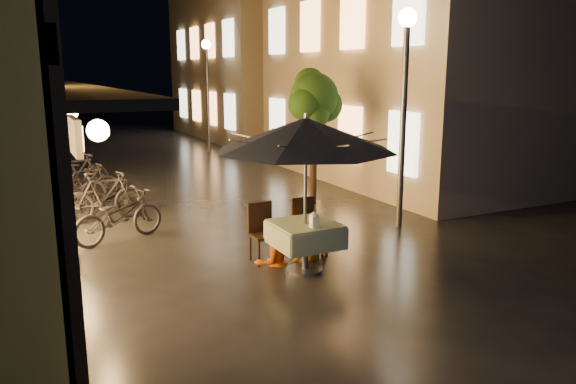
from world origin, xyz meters
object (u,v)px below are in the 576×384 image
table_lantern (314,218)px  bicycle_0 (119,216)px  cafe_table (305,235)px  streetlamp_near (405,79)px  person_orange (272,223)px  patio_umbrella (306,134)px  person_yellow (309,215)px

table_lantern → bicycle_0: 3.96m
cafe_table → bicycle_0: (-2.33, 2.89, -0.11)m
cafe_table → table_lantern: (0.00, -0.28, 0.33)m
cafe_table → bicycle_0: 3.72m
streetlamp_near → table_lantern: size_ratio=16.92×
bicycle_0 → cafe_table: bearing=-162.4°
streetlamp_near → cafe_table: size_ratio=4.27×
streetlamp_near → bicycle_0: (-5.22, 1.48, -2.44)m
person_orange → table_lantern: bearing=98.0°
patio_umbrella → cafe_table: bearing=0.0°
cafe_table → patio_umbrella: 1.56m
person_yellow → bicycle_0: (-2.69, 2.36, -0.26)m
table_lantern → person_yellow: (0.36, 0.82, -0.19)m
table_lantern → person_orange: (-0.32, 0.82, -0.24)m
bicycle_0 → person_orange: bearing=-160.8°
cafe_table → person_orange: bearing=120.7°
table_lantern → bicycle_0: bearing=126.2°
person_orange → person_yellow: person_yellow is taller
streetlamp_near → bicycle_0: 5.95m
streetlamp_near → bicycle_0: bearing=164.2°
person_yellow → bicycle_0: 3.59m
streetlamp_near → person_orange: size_ratio=3.10×
streetlamp_near → person_yellow: size_ratio=2.89×
streetlamp_near → cafe_table: streetlamp_near is taller
patio_umbrella → person_yellow: size_ratio=1.90×
patio_umbrella → table_lantern: (0.00, -0.28, -1.23)m
patio_umbrella → person_orange: (-0.32, 0.54, -1.47)m
streetlamp_near → table_lantern: 3.91m
streetlamp_near → table_lantern: streetlamp_near is taller
streetlamp_near → person_yellow: 3.46m
cafe_table → person_yellow: size_ratio=0.68×
streetlamp_near → person_orange: (-3.21, -0.88, -2.23)m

